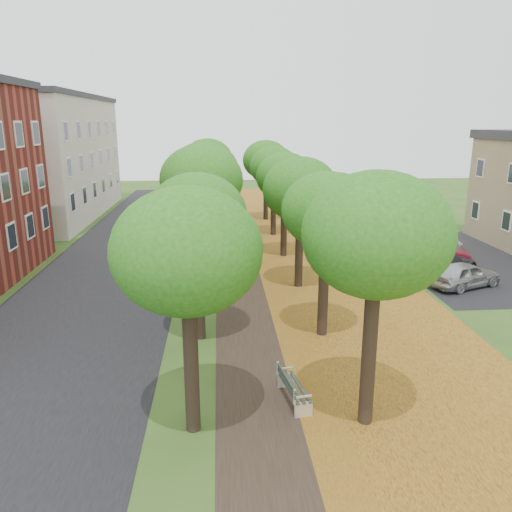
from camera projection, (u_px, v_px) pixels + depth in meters
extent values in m
plane|color=#2D4C19|center=(273.00, 425.00, 13.87)|extent=(120.00, 120.00, 0.00)
cube|color=black|center=(110.00, 273.00, 27.77)|extent=(8.00, 70.00, 0.01)
cube|color=black|center=(245.00, 270.00, 28.31)|extent=(3.20, 70.00, 0.01)
cube|color=#B07C20|center=(331.00, 268.00, 28.67)|extent=(7.50, 70.00, 0.01)
cube|color=black|center=(466.00, 260.00, 30.24)|extent=(9.00, 16.00, 0.01)
cylinder|color=black|center=(191.00, 366.00, 13.22)|extent=(0.40, 0.40, 3.83)
ellipsoid|color=#1A6415|center=(187.00, 251.00, 12.39)|extent=(3.77, 3.77, 3.20)
cylinder|color=black|center=(199.00, 291.00, 18.99)|extent=(0.40, 0.40, 3.83)
ellipsoid|color=#1A6415|center=(197.00, 210.00, 18.17)|extent=(3.77, 3.77, 3.20)
cylinder|color=black|center=(203.00, 252.00, 24.76)|extent=(0.40, 0.40, 3.83)
ellipsoid|color=#1A6415|center=(202.00, 188.00, 23.94)|extent=(3.77, 3.77, 3.20)
cylinder|color=black|center=(206.00, 227.00, 30.54)|extent=(0.40, 0.40, 3.83)
ellipsoid|color=#1A6415|center=(205.00, 175.00, 29.72)|extent=(3.77, 3.77, 3.20)
cylinder|color=black|center=(208.00, 210.00, 36.31)|extent=(0.40, 0.40, 3.83)
ellipsoid|color=#1A6415|center=(207.00, 167.00, 35.49)|extent=(3.77, 3.77, 3.20)
cylinder|color=black|center=(209.00, 198.00, 42.09)|extent=(0.40, 0.40, 3.83)
ellipsoid|color=#1A6415|center=(208.00, 160.00, 41.27)|extent=(3.77, 3.77, 3.20)
cylinder|color=black|center=(369.00, 360.00, 13.56)|extent=(0.40, 0.40, 3.83)
ellipsoid|color=#1A6415|center=(376.00, 248.00, 12.74)|extent=(3.77, 3.77, 3.20)
cylinder|color=black|center=(323.00, 288.00, 19.34)|extent=(0.40, 0.40, 3.83)
ellipsoid|color=#1A6415|center=(326.00, 208.00, 18.51)|extent=(3.77, 3.77, 3.20)
cylinder|color=black|center=(299.00, 250.00, 25.11)|extent=(0.40, 0.40, 3.83)
ellipsoid|color=#1A6415|center=(301.00, 188.00, 24.29)|extent=(3.77, 3.77, 3.20)
cylinder|color=black|center=(284.00, 226.00, 30.88)|extent=(0.40, 0.40, 3.83)
ellipsoid|color=#1A6415|center=(285.00, 175.00, 30.06)|extent=(3.77, 3.77, 3.20)
cylinder|color=black|center=(273.00, 209.00, 36.66)|extent=(0.40, 0.40, 3.83)
ellipsoid|color=#1A6415|center=(274.00, 166.00, 35.84)|extent=(3.77, 3.77, 3.20)
cylinder|color=black|center=(266.00, 197.00, 42.43)|extent=(0.40, 0.40, 3.83)
ellipsoid|color=#1A6415|center=(266.00, 160.00, 41.61)|extent=(3.77, 3.77, 3.20)
cube|color=beige|center=(37.00, 159.00, 43.10)|extent=(10.00, 20.00, 10.00)
cube|color=#2D2D33|center=(30.00, 96.00, 41.74)|extent=(10.30, 20.30, 0.40)
cube|color=#29332B|center=(294.00, 387.00, 14.94)|extent=(0.78, 1.94, 0.04)
cube|color=#29332B|center=(286.00, 380.00, 14.81)|extent=(0.35, 1.87, 0.27)
cube|color=silver|center=(303.00, 410.00, 14.20)|extent=(0.53, 0.15, 0.47)
cube|color=silver|center=(286.00, 380.00, 15.81)|extent=(0.53, 0.15, 0.47)
cube|color=silver|center=(304.00, 396.00, 14.09)|extent=(0.48, 0.14, 0.04)
cube|color=silver|center=(286.00, 368.00, 15.70)|extent=(0.48, 0.14, 0.04)
imported|color=#B0B0B5|center=(465.00, 275.00, 25.26)|extent=(4.19, 2.94, 1.33)
imported|color=maroon|center=(431.00, 253.00, 29.24)|extent=(4.60, 2.62, 1.43)
imported|color=#343439|center=(444.00, 262.00, 27.62)|extent=(4.55, 3.28, 1.22)
imported|color=silver|center=(428.00, 241.00, 32.56)|extent=(4.51, 2.20, 1.23)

